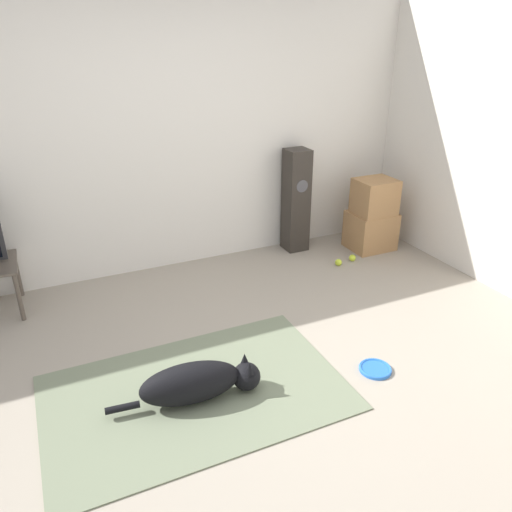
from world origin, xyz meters
The scene contains 10 objects.
ground_plane centered at (0.00, 0.00, 0.00)m, with size 12.00×12.00×0.00m, color #9E9384.
wall_back centered at (0.00, 2.10, 1.27)m, with size 8.00×0.06×2.55m.
area_rug centered at (-0.26, 0.17, 0.01)m, with size 1.86×1.18×0.01m.
dog centered at (-0.27, 0.10, 0.14)m, with size 0.95×0.29×0.27m.
frisbee centered at (0.91, -0.12, 0.01)m, with size 0.22×0.22×0.03m.
cardboard_box_lower centered at (2.12, 1.60, 0.19)m, with size 0.44×0.38×0.39m.
cardboard_box_upper centered at (2.12, 1.58, 0.56)m, with size 0.38×0.33×0.35m.
floor_speaker centered at (1.40, 1.92, 0.52)m, with size 0.22×0.23×1.04m.
tennis_ball_by_boxes centered at (1.59, 1.37, 0.03)m, with size 0.07×0.07×0.07m.
tennis_ball_near_speaker centered at (1.77, 1.40, 0.03)m, with size 0.07×0.07×0.07m.
Camera 1 is at (-0.97, -2.26, 2.10)m, focal length 35.00 mm.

